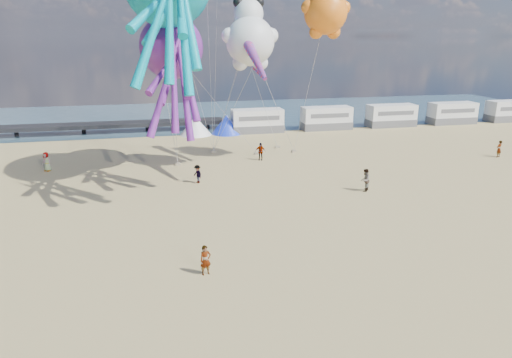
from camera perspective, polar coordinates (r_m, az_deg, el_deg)
name	(u,v)px	position (r m, az deg, el deg)	size (l,w,h in m)	color
ground	(319,308)	(22.06, 7.90, -15.64)	(120.00, 120.00, 0.00)	tan
water	(200,115)	(73.53, -7.05, 7.93)	(120.00, 120.00, 0.00)	#314E5F
motorhome_0	(257,121)	(59.58, 0.15, 7.29)	(6.60, 2.50, 3.00)	silver
motorhome_1	(326,118)	(62.31, 8.78, 7.54)	(6.60, 2.50, 3.00)	silver
motorhome_2	(391,116)	(66.31, 16.54, 7.61)	(6.60, 2.50, 3.00)	silver
motorhome_3	(452,113)	(71.35, 23.31, 7.57)	(6.60, 2.50, 3.00)	silver
motorhome_4	(509,111)	(77.24, 29.11, 7.45)	(6.60, 2.50, 3.00)	silver
tent_white	(195,126)	(58.44, -7.58, 6.64)	(4.00, 4.00, 2.40)	white
tent_blue	(227,124)	(58.90, -3.68, 6.84)	(4.00, 4.00, 2.40)	#1933CC
standing_person	(206,260)	(24.29, -6.33, -10.05)	(0.59, 0.39, 1.63)	tan
beachgoer_0	(47,162)	(46.40, -24.71, 1.99)	(0.66, 0.43, 1.81)	#7F6659
beachgoer_2	(197,174)	(39.03, -7.33, 0.62)	(0.77, 0.60, 1.58)	#7F6659
beachgoer_3	(260,151)	(45.99, 0.55, 3.46)	(1.14, 0.66, 1.77)	#7F6659
beachgoer_5	(499,149)	(53.40, 28.10, 3.34)	(1.61, 0.51, 1.74)	#7F6659
beachgoer_7	(365,180)	(37.67, 13.49, -0.13)	(0.90, 0.59, 1.85)	#7F6659
sandbag_a	(178,164)	(44.95, -9.72, 1.86)	(0.50, 0.35, 0.22)	gray
sandbag_b	(256,153)	(48.39, 0.05, 3.22)	(0.50, 0.35, 0.22)	gray
sandbag_c	(294,151)	(49.36, 4.77, 3.45)	(0.50, 0.35, 0.22)	gray
sandbag_d	(277,147)	(51.19, 2.68, 4.00)	(0.50, 0.35, 0.22)	gray
sandbag_e	(214,151)	(49.47, -5.32, 3.47)	(0.50, 0.35, 0.22)	gray
kite_octopus_purple	(171,47)	(42.24, -10.54, 15.91)	(4.56, 10.64, 12.15)	#692183
kite_panda	(250,41)	(40.75, -0.73, 16.84)	(5.06, 4.77, 7.15)	silver
kite_teddy_orange	(326,12)	(43.93, 8.70, 19.90)	(4.74, 4.46, 6.69)	orange
windsock_mid	(249,59)	(44.30, -0.93, 14.74)	(1.00, 6.86, 6.86)	red
windsock_right	(256,60)	(36.97, -0.01, 14.61)	(0.90, 5.21, 5.21)	red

